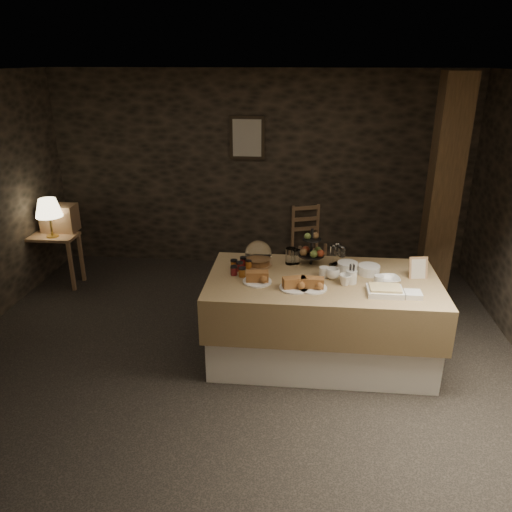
# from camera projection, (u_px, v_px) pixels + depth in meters

# --- Properties ---
(ground_plane) EXTENTS (5.50, 5.00, 0.01)m
(ground_plane) POSITION_uv_depth(u_px,v_px,m) (235.00, 361.00, 4.78)
(ground_plane) COLOR black
(ground_plane) RESTS_ON ground
(room_shell) EXTENTS (5.52, 5.02, 2.60)m
(room_shell) POSITION_uv_depth(u_px,v_px,m) (232.00, 204.00, 4.21)
(room_shell) COLOR black
(room_shell) RESTS_ON ground
(buffet_table) EXTENTS (2.11, 1.12, 0.84)m
(buffet_table) POSITION_uv_depth(u_px,v_px,m) (321.00, 313.00, 4.69)
(buffet_table) COLOR white
(buffet_table) RESTS_ON ground_plane
(console_table) EXTENTS (0.62, 0.36, 0.67)m
(console_table) POSITION_uv_depth(u_px,v_px,m) (52.00, 245.00, 6.22)
(console_table) COLOR #977248
(console_table) RESTS_ON ground_plane
(table_lamp) EXTENTS (0.32, 0.32, 0.48)m
(table_lamp) POSITION_uv_depth(u_px,v_px,m) (48.00, 208.00, 5.99)
(table_lamp) COLOR gold
(table_lamp) RESTS_ON console_table
(wine_rack) EXTENTS (0.42, 0.26, 0.34)m
(wine_rack) POSITION_uv_depth(u_px,v_px,m) (59.00, 218.00, 6.27)
(wine_rack) COLOR #977248
(wine_rack) RESTS_ON console_table
(chair) EXTENTS (0.51, 0.50, 0.68)m
(chair) POSITION_uv_depth(u_px,v_px,m) (309.00, 242.00, 6.74)
(chair) COLOR #977248
(chair) RESTS_ON ground_plane
(timber_column) EXTENTS (0.30, 0.30, 2.60)m
(timber_column) POSITION_uv_depth(u_px,v_px,m) (442.00, 201.00, 5.28)
(timber_column) COLOR black
(timber_column) RESTS_ON ground_plane
(framed_picture) EXTENTS (0.45, 0.04, 0.55)m
(framed_picture) POSITION_uv_depth(u_px,v_px,m) (247.00, 138.00, 6.43)
(framed_picture) COLOR #2C2217
(framed_picture) RESTS_ON room_shell
(plate_stack_a) EXTENTS (0.19, 0.19, 0.10)m
(plate_stack_a) POSITION_uv_depth(u_px,v_px,m) (347.00, 267.00, 4.67)
(plate_stack_a) COLOR white
(plate_stack_a) RESTS_ON buffet_table
(plate_stack_b) EXTENTS (0.20, 0.20, 0.08)m
(plate_stack_b) POSITION_uv_depth(u_px,v_px,m) (369.00, 270.00, 4.64)
(plate_stack_b) COLOR white
(plate_stack_b) RESTS_ON buffet_table
(cutlery_holder) EXTENTS (0.10, 0.10, 0.12)m
(cutlery_holder) POSITION_uv_depth(u_px,v_px,m) (351.00, 277.00, 4.44)
(cutlery_holder) COLOR white
(cutlery_holder) RESTS_ON buffet_table
(cup_a) EXTENTS (0.17, 0.17, 0.10)m
(cup_a) POSITION_uv_depth(u_px,v_px,m) (333.00, 274.00, 4.53)
(cup_a) COLOR white
(cup_a) RESTS_ON buffet_table
(cup_b) EXTENTS (0.12, 0.12, 0.10)m
(cup_b) POSITION_uv_depth(u_px,v_px,m) (345.00, 280.00, 4.41)
(cup_b) COLOR white
(cup_b) RESTS_ON buffet_table
(mug_c) EXTENTS (0.09, 0.09, 0.09)m
(mug_c) POSITION_uv_depth(u_px,v_px,m) (324.00, 272.00, 4.57)
(mug_c) COLOR white
(mug_c) RESTS_ON buffet_table
(mug_d) EXTENTS (0.08, 0.08, 0.09)m
(mug_d) POSITION_uv_depth(u_px,v_px,m) (379.00, 280.00, 4.41)
(mug_d) COLOR white
(mug_d) RESTS_ON buffet_table
(bowl) EXTENTS (0.22, 0.22, 0.05)m
(bowl) POSITION_uv_depth(u_px,v_px,m) (389.00, 280.00, 4.47)
(bowl) COLOR white
(bowl) RESTS_ON buffet_table
(cake_dome) EXTENTS (0.26, 0.26, 0.26)m
(cake_dome) POSITION_uv_depth(u_px,v_px,m) (258.00, 255.00, 4.81)
(cake_dome) COLOR #977248
(cake_dome) RESTS_ON buffet_table
(fruit_stand) EXTENTS (0.26, 0.26, 0.36)m
(fruit_stand) POSITION_uv_depth(u_px,v_px,m) (312.00, 251.00, 4.82)
(fruit_stand) COLOR black
(fruit_stand) RESTS_ON buffet_table
(bread_platter_left) EXTENTS (0.26, 0.26, 0.11)m
(bread_platter_left) POSITION_uv_depth(u_px,v_px,m) (257.00, 278.00, 4.47)
(bread_platter_left) COLOR white
(bread_platter_left) RESTS_ON buffet_table
(bread_platter_center) EXTENTS (0.26, 0.26, 0.11)m
(bread_platter_center) POSITION_uv_depth(u_px,v_px,m) (294.00, 284.00, 4.34)
(bread_platter_center) COLOR white
(bread_platter_center) RESTS_ON buffet_table
(bread_platter_right) EXTENTS (0.26, 0.26, 0.11)m
(bread_platter_right) POSITION_uv_depth(u_px,v_px,m) (312.00, 285.00, 4.34)
(bread_platter_right) COLOR white
(bread_platter_right) RESTS_ON buffet_table
(jam_jars) EXTENTS (0.20, 0.32, 0.07)m
(jam_jars) POSITION_uv_depth(u_px,v_px,m) (240.00, 267.00, 4.71)
(jam_jars) COLOR maroon
(jam_jars) RESTS_ON buffet_table
(tart_dish) EXTENTS (0.30, 0.22, 0.07)m
(tart_dish) POSITION_uv_depth(u_px,v_px,m) (385.00, 291.00, 4.24)
(tart_dish) COLOR white
(tart_dish) RESTS_ON buffet_table
(square_dish) EXTENTS (0.14, 0.14, 0.04)m
(square_dish) POSITION_uv_depth(u_px,v_px,m) (413.00, 294.00, 4.20)
(square_dish) COLOR white
(square_dish) RESTS_ON buffet_table
(menu_frame) EXTENTS (0.18, 0.09, 0.22)m
(menu_frame) POSITION_uv_depth(u_px,v_px,m) (418.00, 269.00, 4.54)
(menu_frame) COLOR #977248
(menu_frame) RESTS_ON buffet_table
(storage_jar_a) EXTENTS (0.10, 0.10, 0.16)m
(storage_jar_a) POSITION_uv_depth(u_px,v_px,m) (291.00, 256.00, 4.86)
(storage_jar_a) COLOR white
(storage_jar_a) RESTS_ON buffet_table
(storage_jar_b) EXTENTS (0.09, 0.09, 0.14)m
(storage_jar_b) POSITION_uv_depth(u_px,v_px,m) (295.00, 257.00, 4.87)
(storage_jar_b) COLOR white
(storage_jar_b) RESTS_ON buffet_table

